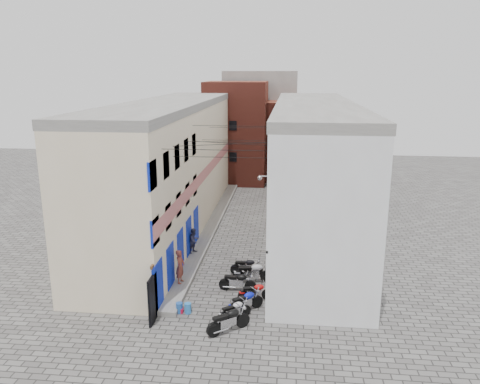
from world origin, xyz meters
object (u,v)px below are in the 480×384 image
(person_b, at_px, (194,241))
(red_crate, at_px, (179,310))
(motorcycle_g, at_px, (247,265))
(motorcycle_c, at_px, (245,300))
(motorcycle_b, at_px, (234,310))
(person_a, at_px, (180,266))
(water_jug_far, at_px, (188,308))
(motorcycle_a, at_px, (228,319))
(motorcycle_e, at_px, (237,281))
(water_jug_near, at_px, (179,308))
(motorcycle_d, at_px, (255,291))
(motorcycle_f, at_px, (253,272))

(person_b, relative_size, red_crate, 4.29)
(motorcycle_g, bearing_deg, motorcycle_c, 1.14)
(motorcycle_b, relative_size, person_a, 0.96)
(water_jug_far, distance_m, red_crate, 0.43)
(motorcycle_a, distance_m, motorcycle_e, 3.94)
(motorcycle_b, relative_size, motorcycle_c, 0.89)
(motorcycle_a, relative_size, motorcycle_g, 1.16)
(person_a, distance_m, person_b, 4.20)
(motorcycle_c, relative_size, water_jug_near, 3.91)
(motorcycle_d, bearing_deg, red_crate, -81.27)
(person_b, bearing_deg, motorcycle_g, -92.70)
(motorcycle_e, distance_m, red_crate, 3.55)
(motorcycle_a, height_order, person_b, person_b)
(motorcycle_g, bearing_deg, water_jug_near, -34.31)
(motorcycle_g, xyz_separation_m, water_jug_near, (-2.74, -4.58, -0.28))
(motorcycle_c, distance_m, person_a, 4.29)
(motorcycle_f, relative_size, water_jug_near, 4.40)
(person_a, xyz_separation_m, water_jug_far, (0.96, -2.67, -0.90))
(motorcycle_b, xyz_separation_m, motorcycle_e, (-0.18, 2.87, 0.07))
(motorcycle_d, height_order, water_jug_near, motorcycle_d)
(motorcycle_f, bearing_deg, person_b, -138.86)
(person_a, bearing_deg, person_b, 9.14)
(motorcycle_b, bearing_deg, motorcycle_e, 145.59)
(person_a, height_order, water_jug_near, person_a)
(motorcycle_d, relative_size, red_crate, 4.93)
(motorcycle_g, relative_size, water_jug_far, 3.68)
(water_jug_far, bearing_deg, motorcycle_c, 9.45)
(motorcycle_f, xyz_separation_m, person_a, (-3.71, -0.92, 0.52))
(motorcycle_e, distance_m, person_b, 5.39)
(motorcycle_e, height_order, water_jug_far, motorcycle_e)
(motorcycle_c, relative_size, water_jug_far, 3.91)
(motorcycle_a, bearing_deg, motorcycle_f, 135.02)
(motorcycle_e, relative_size, person_a, 1.09)
(person_a, distance_m, water_jug_near, 2.87)
(motorcycle_a, relative_size, motorcycle_b, 1.23)
(motorcycle_e, bearing_deg, person_a, -89.20)
(water_jug_near, bearing_deg, motorcycle_d, 24.55)
(motorcycle_a, height_order, red_crate, motorcycle_a)
(motorcycle_b, height_order, water_jug_near, motorcycle_b)
(motorcycle_a, height_order, person_a, person_a)
(motorcycle_b, height_order, motorcycle_e, motorcycle_e)
(motorcycle_b, bearing_deg, red_crate, -135.54)
(motorcycle_f, bearing_deg, motorcycle_g, -165.53)
(motorcycle_a, height_order, motorcycle_d, motorcycle_a)
(motorcycle_a, relative_size, motorcycle_d, 1.20)
(person_a, bearing_deg, water_jug_far, -152.89)
(motorcycle_e, xyz_separation_m, water_jug_near, (-2.46, -2.52, -0.32))
(motorcycle_c, distance_m, motorcycle_e, 2.16)
(motorcycle_d, bearing_deg, motorcycle_a, -33.16)
(red_crate, bearing_deg, water_jug_near, 0.00)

